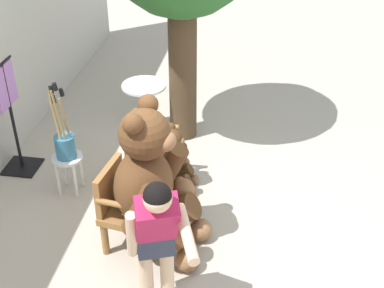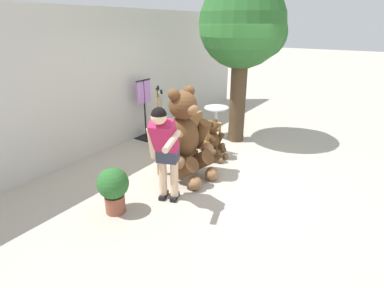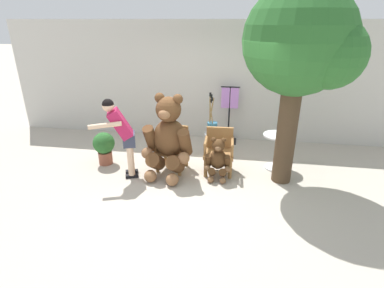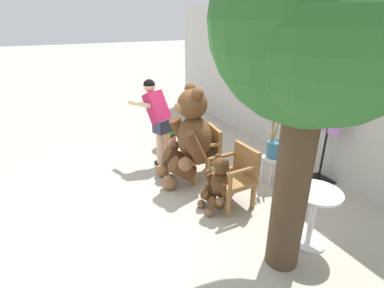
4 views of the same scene
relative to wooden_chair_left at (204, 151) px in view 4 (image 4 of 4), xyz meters
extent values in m
plane|color=#B2A899|center=(0.45, -0.49, -0.46)|extent=(60.00, 60.00, 0.00)
cube|color=beige|center=(0.45, 1.91, 0.94)|extent=(10.00, 0.16, 2.80)
cube|color=olive|center=(-0.01, -0.06, -0.06)|extent=(0.63, 0.60, 0.07)
cylinder|color=olive|center=(-0.27, -0.24, -0.28)|extent=(0.07, 0.07, 0.37)
cylinder|color=olive|center=(0.19, -0.30, -0.28)|extent=(0.07, 0.07, 0.37)
cylinder|color=olive|center=(-0.21, 0.18, -0.28)|extent=(0.07, 0.07, 0.37)
cylinder|color=olive|center=(0.25, 0.11, -0.28)|extent=(0.07, 0.07, 0.37)
cube|color=olive|center=(0.02, 0.17, 0.19)|extent=(0.52, 0.13, 0.42)
cylinder|color=olive|center=(-0.26, -0.03, 0.20)|extent=(0.12, 0.48, 0.06)
cylinder|color=olive|center=(-0.29, -0.23, 0.09)|extent=(0.05, 0.05, 0.22)
cylinder|color=olive|center=(0.24, -0.10, 0.20)|extent=(0.12, 0.48, 0.06)
cylinder|color=olive|center=(0.21, -0.31, 0.09)|extent=(0.05, 0.05, 0.22)
cube|color=olive|center=(0.91, -0.06, -0.06)|extent=(0.57, 0.53, 0.07)
cylinder|color=olive|center=(0.69, -0.28, -0.28)|extent=(0.07, 0.07, 0.37)
cylinder|color=olive|center=(1.15, -0.27, -0.28)|extent=(0.07, 0.07, 0.37)
cylinder|color=olive|center=(0.68, 0.14, -0.28)|extent=(0.07, 0.07, 0.37)
cylinder|color=olive|center=(1.14, 0.15, -0.28)|extent=(0.07, 0.07, 0.37)
cube|color=olive|center=(0.91, 0.17, 0.19)|extent=(0.52, 0.07, 0.42)
cylinder|color=olive|center=(0.66, -0.07, 0.20)|extent=(0.07, 0.48, 0.06)
cylinder|color=olive|center=(0.67, -0.28, 0.09)|extent=(0.05, 0.05, 0.22)
cylinder|color=olive|center=(1.16, -0.05, 0.20)|extent=(0.07, 0.48, 0.06)
cylinder|color=olive|center=(1.17, -0.26, 0.09)|extent=(0.05, 0.05, 0.22)
ellipsoid|color=brown|center=(-0.01, -0.18, 0.25)|extent=(0.71, 0.63, 0.74)
sphere|color=brown|center=(-0.01, -0.22, 0.82)|extent=(0.47, 0.47, 0.47)
ellipsoid|color=#8C603D|center=(-0.04, -0.41, 0.79)|extent=(0.24, 0.20, 0.17)
sphere|color=black|center=(-0.04, -0.41, 0.80)|extent=(0.07, 0.07, 0.07)
sphere|color=brown|center=(-0.18, -0.17, 1.02)|extent=(0.18, 0.18, 0.18)
sphere|color=brown|center=(0.16, -0.22, 1.02)|extent=(0.18, 0.18, 0.18)
cylinder|color=brown|center=(-0.37, -0.25, 0.25)|extent=(0.27, 0.43, 0.56)
sphere|color=#8C603D|center=(-0.41, -0.40, 0.01)|extent=(0.22, 0.22, 0.22)
cylinder|color=brown|center=(0.31, -0.35, 0.25)|extent=(0.27, 0.43, 0.56)
sphere|color=#8C603D|center=(0.31, -0.50, 0.01)|extent=(0.22, 0.22, 0.22)
cylinder|color=brown|center=(-0.24, -0.42, -0.15)|extent=(0.33, 0.49, 0.43)
sphere|color=#8C603D|center=(-0.29, -0.64, -0.34)|extent=(0.23, 0.23, 0.23)
cylinder|color=brown|center=(0.15, -0.48, -0.15)|extent=(0.33, 0.49, 0.43)
sphere|color=#8C603D|center=(0.13, -0.70, -0.34)|extent=(0.23, 0.23, 0.23)
ellipsoid|color=#4C3019|center=(0.91, -0.24, -0.10)|extent=(0.33, 0.29, 0.38)
sphere|color=#4C3019|center=(0.91, -0.26, 0.19)|extent=(0.24, 0.24, 0.24)
ellipsoid|color=brown|center=(0.92, -0.36, 0.18)|extent=(0.12, 0.09, 0.09)
sphere|color=black|center=(0.92, -0.36, 0.18)|extent=(0.04, 0.04, 0.04)
sphere|color=#4C3019|center=(0.82, -0.25, 0.30)|extent=(0.09, 0.09, 0.09)
sphere|color=#4C3019|center=(1.00, -0.25, 0.30)|extent=(0.09, 0.09, 0.09)
cylinder|color=#4C3019|center=(0.74, -0.31, -0.10)|extent=(0.11, 0.21, 0.28)
sphere|color=brown|center=(0.73, -0.38, -0.22)|extent=(0.11, 0.11, 0.11)
cylinder|color=#4C3019|center=(1.09, -0.30, -0.10)|extent=(0.11, 0.21, 0.28)
sphere|color=brown|center=(1.10, -0.37, -0.22)|extent=(0.11, 0.11, 0.11)
cylinder|color=#4C3019|center=(0.82, -0.38, -0.30)|extent=(0.14, 0.24, 0.22)
sphere|color=brown|center=(0.81, -0.50, -0.40)|extent=(0.12, 0.12, 0.12)
cylinder|color=#4C3019|center=(1.02, -0.38, -0.30)|extent=(0.14, 0.24, 0.22)
sphere|color=brown|center=(1.03, -0.49, -0.40)|extent=(0.12, 0.12, 0.12)
cube|color=black|center=(-0.75, -0.36, -0.43)|extent=(0.26, 0.17, 0.06)
cylinder|color=beige|center=(-0.75, -0.36, 0.01)|extent=(0.12, 0.12, 0.82)
cube|color=black|center=(-0.69, -0.53, -0.43)|extent=(0.26, 0.17, 0.06)
cylinder|color=beige|center=(-0.69, -0.53, 0.01)|extent=(0.12, 0.12, 0.82)
cube|color=#33384C|center=(-0.72, -0.45, 0.29)|extent=(0.31, 0.36, 0.24)
cube|color=#B21E4C|center=(-0.84, -0.49, 0.60)|extent=(0.52, 0.45, 0.57)
sphere|color=beige|center=(-1.01, -0.55, 0.94)|extent=(0.21, 0.21, 0.21)
sphere|color=black|center=(-1.01, -0.55, 0.96)|extent=(0.21, 0.21, 0.21)
cylinder|color=beige|center=(-1.01, -0.76, 0.65)|extent=(0.56, 0.28, 0.12)
cylinder|color=beige|center=(-0.91, -0.31, 0.48)|extent=(0.22, 0.15, 0.51)
cylinder|color=silver|center=(0.70, 0.86, -0.02)|extent=(0.34, 0.34, 0.03)
cylinder|color=silver|center=(0.79, 0.96, -0.25)|extent=(0.04, 0.04, 0.43)
cylinder|color=silver|center=(0.60, 0.96, -0.25)|extent=(0.04, 0.04, 0.43)
cylinder|color=silver|center=(0.79, 0.76, -0.25)|extent=(0.04, 0.04, 0.43)
cylinder|color=silver|center=(0.60, 0.76, -0.25)|extent=(0.04, 0.04, 0.43)
cylinder|color=teal|center=(0.70, 0.86, 0.13)|extent=(0.22, 0.22, 0.26)
cylinder|color=#997A47|center=(0.65, 0.90, 0.43)|extent=(0.12, 0.12, 0.70)
cylinder|color=black|center=(0.65, 0.90, 0.83)|extent=(0.06, 0.05, 0.09)
cylinder|color=#997A47|center=(0.65, 0.89, 0.38)|extent=(0.09, 0.13, 0.60)
cylinder|color=black|center=(0.65, 0.89, 0.72)|extent=(0.05, 0.06, 0.09)
cylinder|color=#997A47|center=(0.68, 0.81, 0.41)|extent=(0.13, 0.05, 0.67)
cylinder|color=black|center=(0.68, 0.81, 0.79)|extent=(0.06, 0.05, 0.09)
cylinder|color=#997A47|center=(0.64, 0.85, 0.46)|extent=(0.04, 0.11, 0.76)
cylinder|color=black|center=(0.64, 0.85, 0.87)|extent=(0.05, 0.05, 0.09)
cylinder|color=silver|center=(2.03, 0.31, 0.24)|extent=(0.56, 0.56, 0.03)
cylinder|color=silver|center=(2.03, 0.31, -0.12)|extent=(0.07, 0.07, 0.69)
cylinder|color=silver|center=(2.03, 0.31, -0.45)|extent=(0.40, 0.40, 0.03)
cylinder|color=#473523|center=(2.10, -0.18, 0.54)|extent=(0.35, 0.35, 2.01)
sphere|color=#286028|center=(2.10, -0.18, 2.03)|extent=(1.75, 1.75, 1.75)
sphere|color=#286028|center=(2.54, -0.44, 1.85)|extent=(1.05, 1.05, 1.05)
cylinder|color=brown|center=(-1.43, -0.04, -0.33)|extent=(0.28, 0.28, 0.26)
sphere|color=#286028|center=(-1.43, -0.04, 0.00)|extent=(0.44, 0.44, 0.44)
cube|color=black|center=(1.02, 1.60, -0.45)|extent=(0.40, 0.40, 0.02)
cylinder|color=black|center=(1.02, 1.60, 0.21)|extent=(0.04, 0.04, 1.35)
cylinder|color=black|center=(1.02, 1.60, 0.89)|extent=(0.44, 0.03, 0.03)
cube|color=#B77AD1|center=(1.02, 1.60, 0.63)|extent=(0.40, 0.03, 0.48)
camera|label=1|loc=(-3.84, -1.25, 3.26)|focal=50.00mm
camera|label=2|loc=(-3.82, -2.97, 2.05)|focal=28.00mm
camera|label=3|loc=(1.23, -5.32, 2.32)|focal=28.00mm
camera|label=4|loc=(3.94, -2.23, 2.05)|focal=28.00mm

